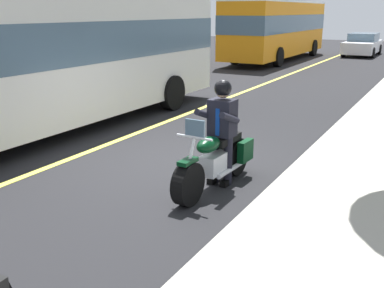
# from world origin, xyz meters

# --- Properties ---
(ground_plane) EXTENTS (80.00, 80.00, 0.00)m
(ground_plane) POSITION_xyz_m (0.00, 0.00, 0.00)
(ground_plane) COLOR black
(lane_center_stripe) EXTENTS (60.00, 0.16, 0.01)m
(lane_center_stripe) POSITION_xyz_m (0.00, -2.00, 0.01)
(lane_center_stripe) COLOR #E5DB4C
(lane_center_stripe) RESTS_ON ground_plane
(motorcycle_main) EXTENTS (2.22, 0.64, 1.26)m
(motorcycle_main) POSITION_xyz_m (0.78, 1.12, 0.45)
(motorcycle_main) COLOR black
(motorcycle_main) RESTS_ON ground_plane
(rider_main) EXTENTS (0.63, 0.56, 1.74)m
(rider_main) POSITION_xyz_m (0.60, 1.12, 1.04)
(rider_main) COLOR black
(rider_main) RESTS_ON ground_plane
(bus_near) EXTENTS (11.05, 2.70, 3.30)m
(bus_near) POSITION_xyz_m (-18.80, -4.62, 1.87)
(bus_near) COLOR orange
(bus_near) RESTS_ON ground_plane
(bus_far) EXTENTS (11.05, 2.70, 3.30)m
(bus_far) POSITION_xyz_m (-0.79, -3.86, 1.87)
(bus_far) COLOR white
(bus_far) RESTS_ON ground_plane
(car_silver) EXTENTS (4.60, 1.92, 1.40)m
(car_silver) POSITION_xyz_m (-24.16, -0.73, 0.69)
(car_silver) COLOR white
(car_silver) RESTS_ON ground_plane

